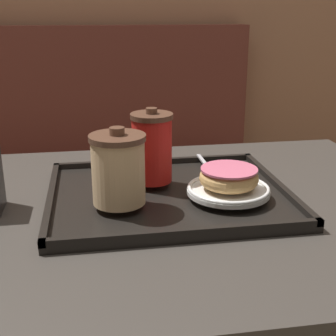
{
  "coord_description": "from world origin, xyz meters",
  "views": [
    {
      "loc": [
        -0.14,
        -0.82,
        1.06
      ],
      "look_at": [
        -0.0,
        0.03,
        0.77
      ],
      "focal_mm": 50.0,
      "sensor_mm": 36.0,
      "label": 1
    }
  ],
  "objects_px": {
    "coffee_cup_rear": "(152,147)",
    "spoon": "(209,167)",
    "donut_chocolate_glazed": "(229,177)",
    "coffee_cup_front": "(118,169)"
  },
  "relations": [
    {
      "from": "coffee_cup_rear",
      "to": "donut_chocolate_glazed",
      "type": "relative_size",
      "value": 1.34
    },
    {
      "from": "spoon",
      "to": "donut_chocolate_glazed",
      "type": "bearing_deg",
      "value": 0.75
    },
    {
      "from": "coffee_cup_rear",
      "to": "spoon",
      "type": "relative_size",
      "value": 1.1
    },
    {
      "from": "coffee_cup_rear",
      "to": "donut_chocolate_glazed",
      "type": "distance_m",
      "value": 0.17
    },
    {
      "from": "coffee_cup_rear",
      "to": "spoon",
      "type": "height_order",
      "value": "coffee_cup_rear"
    },
    {
      "from": "coffee_cup_rear",
      "to": "spoon",
      "type": "xyz_separation_m",
      "value": [
        0.13,
        0.05,
        -0.07
      ]
    },
    {
      "from": "coffee_cup_front",
      "to": "donut_chocolate_glazed",
      "type": "relative_size",
      "value": 1.24
    },
    {
      "from": "coffee_cup_front",
      "to": "donut_chocolate_glazed",
      "type": "bearing_deg",
      "value": 3.04
    },
    {
      "from": "coffee_cup_front",
      "to": "spoon",
      "type": "bearing_deg",
      "value": 36.66
    },
    {
      "from": "spoon",
      "to": "coffee_cup_rear",
      "type": "bearing_deg",
      "value": -69.48
    }
  ]
}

